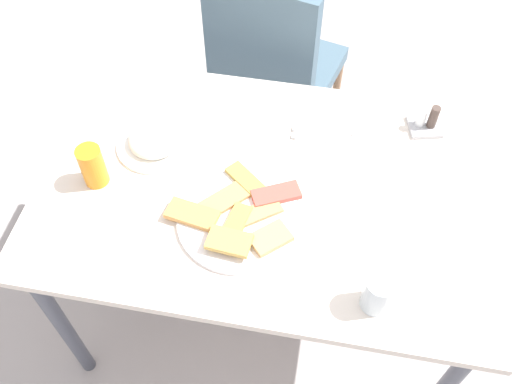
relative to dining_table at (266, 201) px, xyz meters
name	(u,v)px	position (x,y,z in m)	size (l,w,h in m)	color
ground_plane	(264,301)	(0.00, 0.00, -0.64)	(6.00, 6.00, 0.00)	#ADA6A5
dining_table	(266,201)	(0.00, 0.00, 0.00)	(1.23, 0.81, 0.72)	silver
dining_chair	(272,65)	(-0.10, 0.69, -0.11)	(0.51, 0.51, 0.93)	slate
pide_platter	(239,217)	(-0.05, -0.12, 0.09)	(0.35, 0.34, 0.04)	white
salad_plate_greens	(154,141)	(-0.34, 0.08, 0.10)	(0.22, 0.22, 0.06)	white
soda_can	(93,166)	(-0.45, -0.07, 0.14)	(0.07, 0.07, 0.12)	orange
drinking_glass	(378,293)	(0.31, -0.30, 0.13)	(0.07, 0.07, 0.10)	silver
paper_napkin	(322,136)	(0.13, 0.20, 0.08)	(0.16, 0.16, 0.00)	white
fork	(321,140)	(0.13, 0.18, 0.08)	(0.17, 0.01, 0.01)	silver
spoon	(323,131)	(0.13, 0.22, 0.08)	(0.18, 0.02, 0.01)	silver
condiment_caddy	(426,122)	(0.42, 0.29, 0.10)	(0.11, 0.11, 0.08)	#B2B2B7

